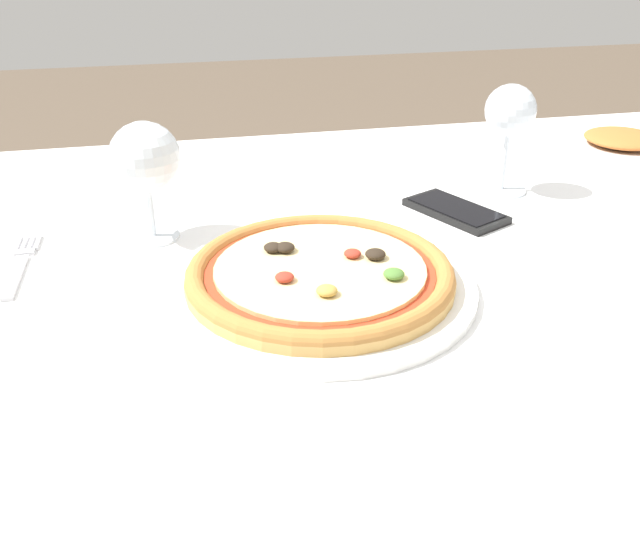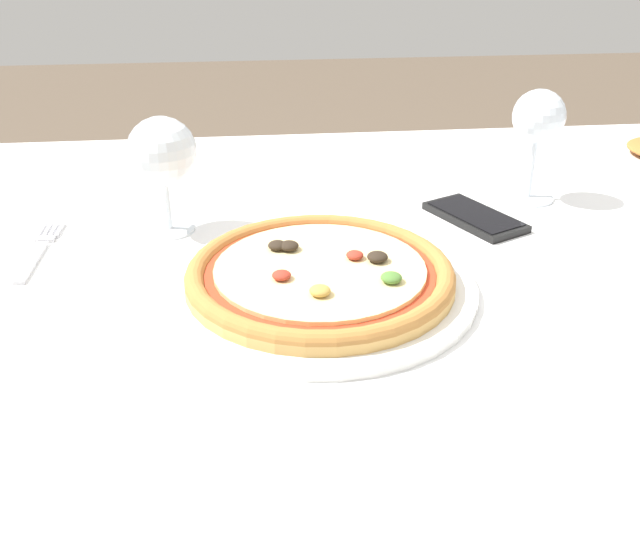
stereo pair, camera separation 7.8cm
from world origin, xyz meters
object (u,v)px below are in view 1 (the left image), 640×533
Objects in this scene: wine_glass_far_right at (145,160)px; side_plate at (622,143)px; wine_glass_far_left at (510,115)px; cell_phone at (455,211)px; dining_table at (410,293)px; pizza_plate at (320,277)px; fork at (21,262)px.

wine_glass_far_right reaches higher than side_plate.
wine_glass_far_left reaches higher than cell_phone.
side_plate is (0.49, 0.29, 0.09)m from dining_table.
side_plate is at bearing 14.17° from wine_glass_far_right.
dining_table is at bearing -140.16° from cell_phone.
wine_glass_far_right is 0.97× the size of cell_phone.
pizza_plate is at bearing -143.10° from cell_phone.
pizza_plate is 0.29m from cell_phone.
side_plate is at bearing 25.77° from wine_glass_far_left.
side_plate reaches higher than fork.
fork is 0.58m from cell_phone.
side_plate is (0.40, 0.22, 0.01)m from cell_phone.
dining_table is at bearing -4.57° from fork.
wine_glass_far_left reaches higher than fork.
pizza_plate is 2.10× the size of fork.
wine_glass_far_left is at bearing -154.23° from side_plate.
cell_phone is 0.46m from side_plate.
pizza_plate is 2.28× the size of wine_glass_far_right.
fork is at bearing -164.60° from wine_glass_far_right.
wine_glass_far_right is (-0.18, 0.19, 0.09)m from pizza_plate.
wine_glass_far_left is 1.05× the size of wine_glass_far_right.
fork is 0.20m from wine_glass_far_right.
cell_phone is (0.58, 0.03, 0.00)m from fork.
fork is 1.09× the size of wine_glass_far_right.
dining_table is 9.12× the size of wine_glass_far_right.
fork is at bearing -165.63° from side_plate.
cell_phone is at bearing 39.84° from dining_table.
wine_glass_far_right is (-0.52, -0.06, -0.01)m from wine_glass_far_left.
wine_glass_far_left is at bearing 37.34° from dining_table.
wine_glass_far_right is 0.85m from side_plate.
wine_glass_far_left is 0.35m from side_plate.
cell_phone is 0.70× the size of side_plate.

